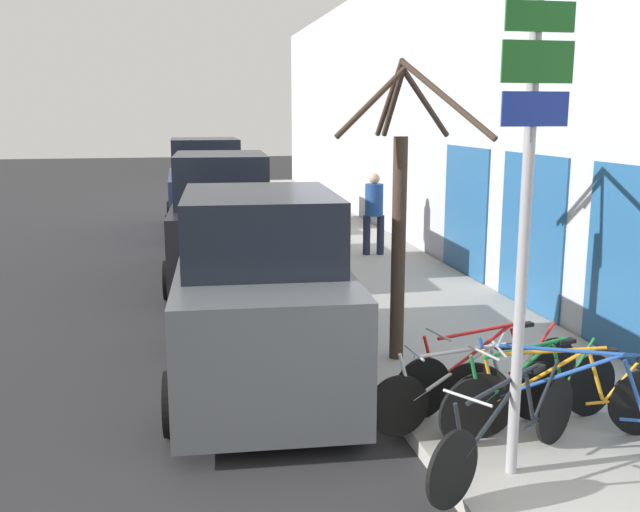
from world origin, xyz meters
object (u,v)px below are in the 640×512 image
bicycle_1 (585,408)px  parked_car_1 (222,223)px  parked_car_0 (260,297)px  bicycle_0 (509,431)px  parked_car_2 (206,190)px  bicycle_5 (490,371)px  street_tree (401,211)px  bicycle_3 (533,392)px  bicycle_4 (469,392)px  signpost (527,208)px  bicycle_2 (562,398)px  pedestrian_near (374,208)px

bicycle_1 → parked_car_1: size_ratio=0.47×
parked_car_0 → bicycle_0: bearing=-55.2°
bicycle_0 → bicycle_1: size_ratio=0.85×
parked_car_1 → parked_car_2: bearing=93.7°
bicycle_1 → bicycle_5: (-0.39, 1.12, -0.04)m
parked_car_1 → street_tree: bearing=-68.2°
bicycle_3 → bicycle_4: 0.60m
bicycle_1 → street_tree: street_tree is taller
signpost → bicycle_4: signpost is taller
bicycle_2 → street_tree: bearing=27.5°
bicycle_2 → parked_car_0: (-2.53, 2.34, 0.52)m
bicycle_3 → street_tree: street_tree is taller
parked_car_0 → street_tree: street_tree is taller
pedestrian_near → signpost: bearing=-92.5°
bicycle_1 → bicycle_0: bearing=137.6°
signpost → street_tree: size_ratio=1.09×
parked_car_0 → bicycle_1: bearing=-42.1°
bicycle_5 → parked_car_1: bearing=6.4°
bicycle_4 → street_tree: (-0.04, 2.10, 1.48)m
pedestrian_near → street_tree: size_ratio=0.48×
bicycle_3 → street_tree: bearing=1.4°
bicycle_4 → parked_car_2: (-1.86, 13.22, 0.62)m
street_tree → parked_car_2: bearing=99.3°
bicycle_3 → pedestrian_near: 8.75m
bicycle_4 → pedestrian_near: size_ratio=1.17×
parked_car_1 → parked_car_0: bearing=-86.0°
bicycle_3 → parked_car_1: parked_car_1 is taller
signpost → bicycle_0: (-0.04, 0.02, -1.89)m
bicycle_1 → street_tree: (-0.85, 2.77, 1.42)m
street_tree → bicycle_2: bearing=-71.8°
bicycle_1 → bicycle_2: (-0.05, 0.31, -0.04)m
bicycle_0 → bicycle_3: (0.60, 0.73, 0.00)m
bicycle_1 → parked_car_1: parked_car_1 is taller
parked_car_0 → bicycle_5: bearing=-31.2°
bicycle_1 → parked_car_2: 14.16m
parked_car_0 → parked_car_2: (-0.10, 11.24, 0.08)m
parked_car_2 → bicycle_3: bearing=-79.2°
bicycle_3 → street_tree: (-0.62, 2.26, 1.46)m
bicycle_1 → pedestrian_near: bearing=29.0°
bicycle_2 → bicycle_3: bicycle_2 is taller
bicycle_0 → street_tree: 3.32m
bicycle_0 → bicycle_1: (0.84, 0.22, 0.04)m
parked_car_2 → pedestrian_near: (3.33, -4.70, 0.03)m
parked_car_2 → bicycle_5: bearing=-79.4°
bicycle_2 → bicycle_3: bearing=53.3°
bicycle_1 → parked_car_1: bearing=51.1°
bicycle_0 → street_tree: bearing=-32.1°
bicycle_0 → bicycle_4: 0.88m
bicycle_4 → parked_car_2: bearing=4.6°
bicycle_0 → bicycle_4: (0.03, 0.88, -0.01)m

